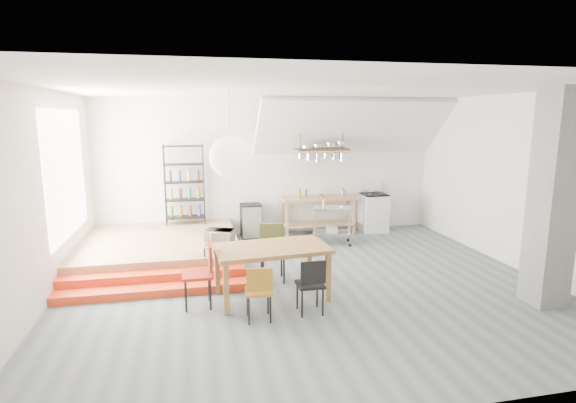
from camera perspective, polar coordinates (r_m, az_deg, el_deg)
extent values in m
plane|color=slate|center=(7.71, 2.42, -10.39)|extent=(8.00, 8.00, 0.00)
cube|color=silver|center=(10.68, -2.25, 4.36)|extent=(8.00, 0.04, 3.20)
cube|color=silver|center=(7.39, -29.08, 0.20)|extent=(0.04, 7.00, 3.20)
cube|color=silver|center=(9.16, 27.54, 2.11)|extent=(0.04, 7.00, 3.20)
cube|color=white|center=(7.21, 2.63, 14.07)|extent=(8.00, 7.00, 0.02)
cube|color=white|center=(10.51, 8.14, 9.35)|extent=(4.40, 1.44, 1.32)
cube|color=white|center=(8.78, -26.30, 3.22)|extent=(0.02, 2.50, 2.20)
cube|color=olive|center=(9.35, -15.88, -5.72)|extent=(3.00, 3.00, 0.40)
cube|color=red|center=(7.54, -16.73, -10.80)|extent=(3.00, 0.35, 0.13)
cube|color=red|center=(7.85, -16.57, -9.43)|extent=(3.00, 0.35, 0.27)
cube|color=slate|center=(7.58, 30.62, 0.29)|extent=(0.50, 0.50, 3.20)
cube|color=olive|center=(10.70, 3.92, 0.45)|extent=(1.80, 0.60, 0.06)
cube|color=olive|center=(10.82, 3.88, -2.83)|extent=(1.70, 0.55, 0.04)
cube|color=olive|center=(11.24, 7.61, -1.46)|extent=(0.06, 0.06, 0.86)
cube|color=olive|center=(10.80, -0.62, -1.85)|extent=(0.06, 0.06, 0.86)
cube|color=olive|center=(10.83, 8.39, -1.93)|extent=(0.06, 0.06, 0.86)
cube|color=olive|center=(10.38, -0.13, -2.37)|extent=(0.06, 0.06, 0.86)
cube|color=white|center=(11.24, 10.77, -1.44)|extent=(0.60, 0.60, 0.90)
cube|color=black|center=(11.15, 10.85, 0.92)|extent=(0.58, 0.58, 0.03)
cube|color=white|center=(11.39, 10.33, 1.80)|extent=(0.60, 0.05, 0.25)
cylinder|color=black|center=(11.33, 11.24, 1.18)|extent=(0.18, 0.18, 0.02)
cylinder|color=black|center=(11.22, 9.92, 1.14)|extent=(0.18, 0.18, 0.02)
cylinder|color=black|center=(11.08, 11.81, 0.95)|extent=(0.18, 0.18, 0.02)
cylinder|color=black|center=(10.97, 10.47, 0.90)|extent=(0.18, 0.18, 0.02)
cube|color=#3A2617|center=(10.36, 4.31, 6.64)|extent=(1.20, 0.50, 0.05)
cylinder|color=black|center=(10.21, 1.62, 9.84)|extent=(0.02, 0.02, 1.15)
cylinder|color=black|center=(10.49, 7.02, 9.79)|extent=(0.02, 0.02, 1.15)
cylinder|color=silver|center=(10.19, 1.67, 5.81)|extent=(0.16, 0.16, 0.12)
cylinder|color=silver|center=(10.24, 2.76, 5.72)|extent=(0.20, 0.20, 0.16)
cylinder|color=silver|center=(10.30, 3.84, 5.62)|extent=(0.16, 0.16, 0.20)
cylinder|color=silver|center=(10.35, 4.91, 5.85)|extent=(0.20, 0.20, 0.12)
cylinder|color=silver|center=(10.41, 5.97, 5.75)|extent=(0.16, 0.16, 0.16)
cylinder|color=silver|center=(10.48, 7.01, 5.65)|extent=(0.20, 0.20, 0.20)
cylinder|color=black|center=(10.45, -10.69, 2.38)|extent=(0.02, 0.02, 1.80)
cylinder|color=black|center=(10.46, -15.29, 2.20)|extent=(0.02, 0.02, 1.80)
cylinder|color=black|center=(10.09, -10.63, 2.10)|extent=(0.02, 0.02, 1.80)
cylinder|color=black|center=(10.11, -15.40, 1.91)|extent=(0.02, 0.02, 1.80)
cube|color=black|center=(10.40, -12.83, -1.93)|extent=(0.88, 0.38, 0.02)
cube|color=black|center=(10.32, -12.92, 0.23)|extent=(0.88, 0.38, 0.02)
cube|color=black|center=(10.26, -13.02, 2.43)|extent=(0.88, 0.38, 0.02)
cube|color=black|center=(10.21, -13.11, 4.65)|extent=(0.88, 0.38, 0.02)
cube|color=black|center=(10.18, -13.20, 6.89)|extent=(0.88, 0.38, 0.03)
cylinder|color=#357F33|center=(10.37, -12.86, -1.18)|extent=(0.07, 0.07, 0.24)
cylinder|color=#876216|center=(10.30, -12.96, 1.00)|extent=(0.07, 0.07, 0.24)
cylinder|color=maroon|center=(10.24, -13.05, 3.20)|extent=(0.07, 0.07, 0.24)
cube|color=olive|center=(8.04, -8.67, -5.50)|extent=(0.60, 0.40, 0.03)
cylinder|color=black|center=(8.24, -6.85, -5.64)|extent=(0.02, 0.02, 0.13)
cylinder|color=black|center=(8.21, -10.62, -5.81)|extent=(0.02, 0.02, 0.13)
cylinder|color=black|center=(7.92, -6.61, -6.32)|extent=(0.02, 0.02, 0.13)
cylinder|color=black|center=(7.89, -10.55, -6.50)|extent=(0.02, 0.02, 0.13)
sphere|color=white|center=(6.52, -7.35, 5.56)|extent=(0.60, 0.60, 0.60)
cube|color=olive|center=(6.92, -2.15, -6.00)|extent=(1.81, 1.13, 0.06)
cube|color=olive|center=(7.64, 2.71, -7.60)|extent=(0.08, 0.08, 0.75)
cube|color=olive|center=(7.27, -8.98, -8.68)|extent=(0.08, 0.08, 0.75)
cube|color=olive|center=(6.92, 5.09, -9.61)|extent=(0.08, 0.08, 0.75)
cube|color=olive|center=(6.51, -7.86, -10.99)|extent=(0.08, 0.08, 0.75)
cube|color=#A36D1B|center=(6.31, -3.76, -11.30)|extent=(0.39, 0.39, 0.04)
cube|color=#A36D1B|center=(6.07, -3.64, -9.88)|extent=(0.35, 0.06, 0.32)
cylinder|color=black|center=(6.25, -4.98, -13.65)|extent=(0.03, 0.03, 0.40)
cylinder|color=black|center=(6.27, -2.24, -13.52)|extent=(0.03, 0.03, 0.40)
cylinder|color=black|center=(6.52, -5.17, -12.60)|extent=(0.03, 0.03, 0.40)
cylinder|color=black|center=(6.54, -2.55, -12.48)|extent=(0.03, 0.03, 0.40)
cube|color=black|center=(6.51, 2.81, -10.46)|extent=(0.38, 0.38, 0.04)
cube|color=black|center=(6.28, 3.22, -9.00)|extent=(0.36, 0.04, 0.33)
cylinder|color=black|center=(6.42, 1.80, -12.85)|extent=(0.03, 0.03, 0.41)
cylinder|color=black|center=(6.50, 4.45, -12.59)|extent=(0.03, 0.03, 0.41)
cylinder|color=black|center=(6.69, 1.18, -11.84)|extent=(0.03, 0.03, 0.41)
cylinder|color=black|center=(6.76, 3.72, -11.62)|extent=(0.03, 0.03, 0.41)
cube|color=#515829|center=(7.70, -1.98, -6.52)|extent=(0.47, 0.47, 0.04)
cube|color=#515829|center=(7.82, -2.14, -4.17)|extent=(0.42, 0.08, 0.38)
cylinder|color=black|center=(7.96, -0.83, -7.84)|extent=(0.03, 0.03, 0.48)
cylinder|color=black|center=(7.93, -3.38, -7.94)|extent=(0.03, 0.03, 0.48)
cylinder|color=black|center=(7.63, -0.51, -8.68)|extent=(0.03, 0.03, 0.48)
cylinder|color=black|center=(7.60, -3.17, -8.78)|extent=(0.03, 0.03, 0.48)
cube|color=#A52617|center=(6.81, -11.47, -9.11)|extent=(0.44, 0.44, 0.04)
cube|color=#A52617|center=(6.73, -9.87, -6.85)|extent=(0.05, 0.41, 0.38)
cylinder|color=black|center=(6.74, -9.83, -11.54)|extent=(0.03, 0.03, 0.48)
cylinder|color=black|center=(7.07, -10.00, -10.49)|extent=(0.03, 0.03, 0.48)
cylinder|color=black|center=(6.74, -12.85, -11.67)|extent=(0.03, 0.03, 0.48)
cylinder|color=black|center=(7.06, -12.87, -10.61)|extent=(0.03, 0.03, 0.48)
cube|color=silver|center=(9.87, 5.64, -0.84)|extent=(0.92, 0.66, 0.04)
cube|color=silver|center=(9.99, 5.58, -3.85)|extent=(0.92, 0.66, 0.03)
cylinder|color=silver|center=(10.18, 7.73, -2.82)|extent=(0.03, 0.03, 0.79)
sphere|color=black|center=(10.27, 7.68, -4.87)|extent=(0.07, 0.07, 0.07)
cylinder|color=silver|center=(10.14, 3.35, -2.79)|extent=(0.03, 0.03, 0.79)
sphere|color=black|center=(10.24, 3.33, -4.85)|extent=(0.07, 0.07, 0.07)
cylinder|color=silver|center=(9.78, 7.92, -3.37)|extent=(0.03, 0.03, 0.79)
sphere|color=black|center=(9.88, 7.87, -5.50)|extent=(0.07, 0.07, 0.07)
cylinder|color=silver|center=(9.75, 3.37, -3.34)|extent=(0.03, 0.03, 0.79)
sphere|color=black|center=(9.84, 3.35, -5.48)|extent=(0.07, 0.07, 0.07)
cube|color=black|center=(10.52, -4.74, -2.44)|extent=(0.46, 0.46, 0.79)
imported|color=beige|center=(8.00, -8.70, -4.48)|extent=(0.57, 0.48, 0.27)
imported|color=silver|center=(10.66, 4.36, 0.71)|extent=(0.26, 0.26, 0.05)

